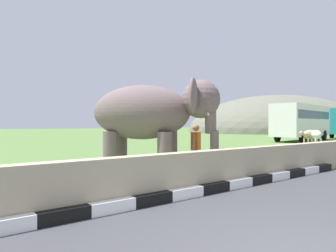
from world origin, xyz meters
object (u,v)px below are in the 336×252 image
(cow_mid, at_px, (310,135))
(bus_white, at_px, (302,120))
(cow_near, at_px, (316,135))
(person_handler, at_px, (196,147))
(elephant, at_px, (152,114))

(cow_mid, bearing_deg, bus_white, 32.95)
(bus_white, relative_size, cow_near, 5.75)
(person_handler, distance_m, cow_mid, 15.95)
(bus_white, xyz_separation_m, cow_mid, (-6.53, -4.24, -1.21))
(person_handler, xyz_separation_m, bus_white, (21.93, 8.41, 1.16))
(elephant, distance_m, cow_mid, 17.20)
(person_handler, height_order, cow_near, person_handler)
(cow_near, height_order, cow_mid, same)
(elephant, xyz_separation_m, cow_mid, (16.76, 3.68, -1.10))
(bus_white, distance_m, cow_near, 8.34)
(elephant, distance_m, cow_near, 16.90)
(person_handler, bearing_deg, bus_white, 20.99)
(person_handler, relative_size, cow_mid, 0.86)
(cow_mid, bearing_deg, cow_near, -110.21)
(bus_white, height_order, cow_near, bus_white)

